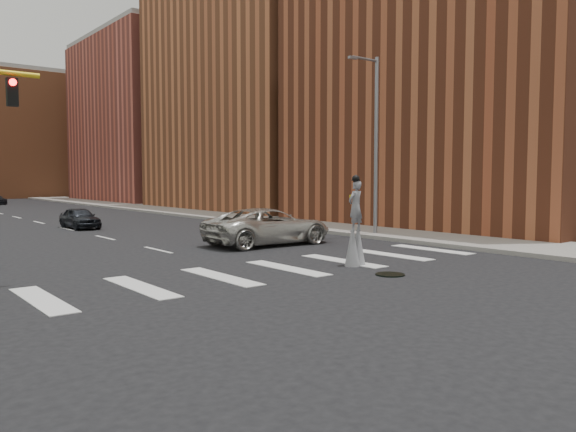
# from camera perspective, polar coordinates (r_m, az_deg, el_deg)

# --- Properties ---
(ground_plane) EXTENTS (160.00, 160.00, 0.00)m
(ground_plane) POSITION_cam_1_polar(r_m,az_deg,el_deg) (17.16, -1.44, -6.20)
(ground_plane) COLOR black
(ground_plane) RESTS_ON ground
(sidewalk_right) EXTENTS (5.00, 90.00, 0.18)m
(sidewalk_right) POSITION_cam_1_polar(r_m,az_deg,el_deg) (44.76, -7.97, 0.18)
(sidewalk_right) COLOR gray
(sidewalk_right) RESTS_ON ground
(manhole) EXTENTS (0.90, 0.90, 0.04)m
(manhole) POSITION_cam_1_polar(r_m,az_deg,el_deg) (17.73, 10.33, -5.87)
(manhole) COLOR black
(manhole) RESTS_ON ground
(building_near) EXTENTS (16.00, 20.00, 22.00)m
(building_near) POSITION_cam_1_polar(r_m,az_deg,el_deg) (39.50, 18.07, 15.43)
(building_near) COLOR brown
(building_near) RESTS_ON ground
(building_mid) EXTENTS (16.00, 22.00, 24.00)m
(building_mid) POSITION_cam_1_polar(r_m,az_deg,el_deg) (54.83, -2.02, 13.40)
(building_mid) COLOR #A65A34
(building_mid) RESTS_ON ground
(building_far) EXTENTS (16.00, 22.00, 20.00)m
(building_far) POSITION_cam_1_polar(r_m,az_deg,el_deg) (75.08, -13.12, 9.22)
(building_far) COLOR #B05041
(building_far) RESTS_ON ground
(streetlight) EXTENTS (2.05, 0.20, 9.00)m
(streetlight) POSITION_cam_1_polar(r_m,az_deg,el_deg) (28.76, 8.82, 7.66)
(streetlight) COLOR slate
(streetlight) RESTS_ON ground
(stilt_performer) EXTENTS (0.84, 0.57, 3.10)m
(stilt_performer) POSITION_cam_1_polar(r_m,az_deg,el_deg) (19.29, 6.86, -1.39)
(stilt_performer) COLOR #392216
(stilt_performer) RESTS_ON ground
(suv_crossing) EXTENTS (5.97, 2.85, 1.64)m
(suv_crossing) POSITION_cam_1_polar(r_m,az_deg,el_deg) (25.16, -2.01, -1.06)
(suv_crossing) COLOR beige
(suv_crossing) RESTS_ON ground
(car_near) EXTENTS (1.57, 3.70, 1.25)m
(car_near) POSITION_cam_1_polar(r_m,az_deg,el_deg) (35.19, -20.40, -0.19)
(car_near) COLOR black
(car_near) RESTS_ON ground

